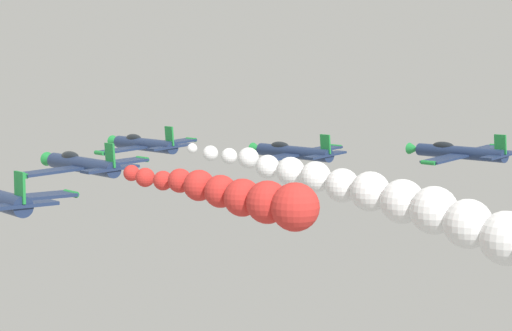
{
  "coord_description": "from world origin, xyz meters",
  "views": [
    {
      "loc": [
        -38.15,
        -48.05,
        76.33
      ],
      "look_at": [
        0.0,
        0.0,
        70.15
      ],
      "focal_mm": 60.25,
      "sensor_mm": 36.0,
      "label": 1
    }
  ],
  "objects": [
    {
      "name": "airplane_lead",
      "position": [
        0.49,
        16.37,
        70.7
      ],
      "size": [
        9.56,
        10.35,
        2.42
      ],
      "rotation": [
        0.0,
        -0.08,
        0.0
      ],
      "color": "navy"
    },
    {
      "name": "smoke_trail_left_inner",
      "position": [
        -9.44,
        -10.83,
        69.87
      ],
      "size": [
        3.88,
        15.44,
        2.82
      ],
      "color": "red"
    },
    {
      "name": "airplane_right_outer",
      "position": [
        20.81,
        -1.64,
        70.12
      ],
      "size": [
        9.55,
        10.35,
        2.52
      ],
      "rotation": [
        0.0,
        -0.1,
        0.0
      ],
      "color": "navy"
    },
    {
      "name": "airplane_right_inner",
      "position": [
        10.37,
        8.0,
        70.06
      ],
      "size": [
        9.55,
        10.35,
        2.48
      ],
      "rotation": [
        0.0,
        -0.09,
        0.0
      ],
      "color": "navy"
    },
    {
      "name": "airplane_left_inner",
      "position": [
        -10.67,
        6.21,
        70.42
      ],
      "size": [
        9.56,
        10.35,
        2.35
      ],
      "rotation": [
        0.0,
        -0.06,
        0.0
      ],
      "color": "navy"
    },
    {
      "name": "smoke_trail_lead",
      "position": [
        2.93,
        -13.45,
        68.14
      ],
      "size": [
        6.07,
        31.93,
        6.3
      ],
      "color": "white"
    }
  ]
}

